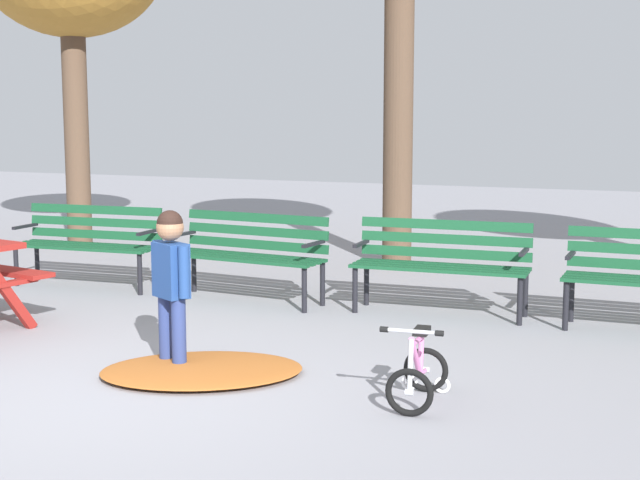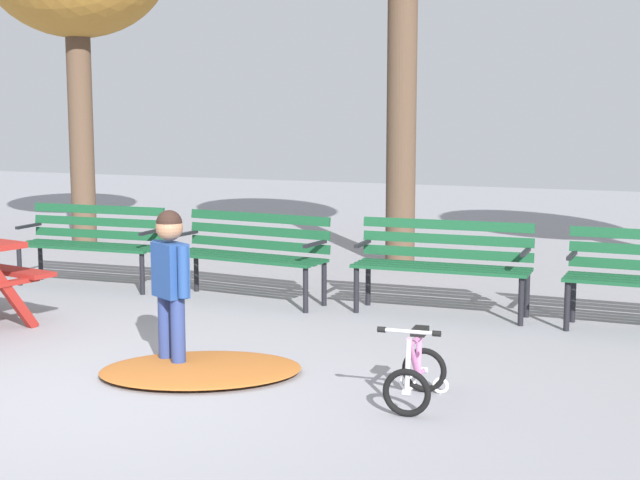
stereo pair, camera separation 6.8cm
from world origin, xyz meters
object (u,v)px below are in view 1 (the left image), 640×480
at_px(park_bench_far_left, 89,239).
at_px(kids_bicycle, 418,373).
at_px(park_bench_left, 250,249).
at_px(park_bench_right, 442,258).
at_px(child_standing, 171,276).

height_order(park_bench_far_left, kids_bicycle, park_bench_far_left).
distance_m(park_bench_left, park_bench_right, 1.90).
relative_size(child_standing, kids_bicycle, 1.96).
relative_size(park_bench_left, kids_bicycle, 2.78).
relative_size(park_bench_far_left, kids_bicycle, 2.77).
distance_m(park_bench_far_left, child_standing, 3.50).
bearing_deg(kids_bicycle, park_bench_right, 102.89).
bearing_deg(park_bench_left, child_standing, -75.22).
relative_size(park_bench_left, park_bench_right, 1.00).
bearing_deg(park_bench_right, park_bench_far_left, -177.22).
height_order(park_bench_left, park_bench_right, same).
relative_size(park_bench_far_left, park_bench_left, 1.00).
distance_m(park_bench_far_left, park_bench_left, 1.91).
distance_m(park_bench_right, kids_bicycle, 2.72).
xyz_separation_m(park_bench_far_left, park_bench_left, (1.91, 0.01, 0.00)).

